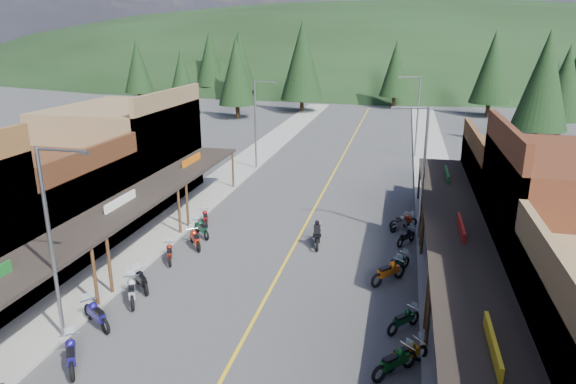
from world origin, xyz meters
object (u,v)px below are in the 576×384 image
Objects in this scene: bike_west_9 at (195,238)px; streetlight_2 at (421,168)px; shop_west_2 at (40,208)px; pine_9 at (566,83)px; pine_2 at (302,60)px; pine_3 at (396,68)px; pine_10 at (236,71)px; bike_west_5 at (96,313)px; bike_east_5 at (395,361)px; pine_7 at (210,59)px; rider_on_bike at (318,235)px; bike_west_6 at (132,290)px; bike_east_8 at (389,271)px; bike_east_7 at (404,319)px; bike_west_4 at (71,353)px; pine_0 at (138,66)px; bike_east_9 at (398,262)px; bike_west_7 at (141,280)px; streetlight_1 at (257,121)px; pine_8 at (182,82)px; bike_east_10 at (406,236)px; pedestrian_east_b at (427,189)px; bike_east_6 at (406,353)px; shop_east_3 at (530,191)px; pine_11 at (544,80)px; shop_west_3 at (126,154)px; bike_west_11 at (205,217)px; bike_east_11 at (400,222)px; bike_west_8 at (170,252)px; bike_west_10 at (201,228)px; streetlight_0 at (53,238)px; bike_east_12 at (403,220)px; pine_1 at (239,60)px; pine_4 at (493,67)px; pedestrian_east_a at (446,356)px; streetlight_3 at (416,113)px.

streetlight_2 is at bearing -19.14° from bike_west_9.
pine_9 reaches higher than shop_west_2.
pine_3 is (14.00, 8.00, -1.51)m from pine_2.
pine_10 reaches higher than bike_west_5.
pine_7 is at bearing 158.68° from bike_east_5.
rider_on_bike is (-22.66, -39.29, -5.71)m from pine_9.
pine_9 reaches higher than bike_west_6.
bike_east_7 is at bearing -39.00° from bike_east_8.
pine_9 is at bearing 25.57° from bike_west_4.
pine_0 reaches higher than bike_east_9.
pine_0 is at bearing 59.94° from bike_west_5.
streetlight_1 is at bearing 48.10° from bike_west_7.
pine_8 is 4.35× the size of rider_on_bike.
pedestrian_east_b reaches higher than bike_east_10.
bike_east_6 is at bearing -55.19° from pine_0.
bike_west_7 is 21.88m from pedestrian_east_b.
shop_east_3 is 0.88× the size of pine_11.
shop_west_3 is 1.36× the size of streetlight_2.
pine_9 is 5.54× the size of bike_west_11.
bike_west_7 is at bearing -98.47° from pine_3.
rider_on_bike is at bearing -105.31° from bike_east_11.
bike_west_8 is 3.80m from bike_west_10.
pine_9 is 0.87× the size of pine_11.
shop_west_3 is 18.62m from streetlight_0.
pine_2 is 54.75m from bike_west_9.
bike_east_8 is (37.54, -74.09, -6.58)m from pine_7.
bike_west_11 is (-13.27, -0.48, -3.90)m from streetlight_2.
shop_west_3 is 20.78m from bike_west_4.
bike_east_5 is at bearing -109.63° from pine_9.
bike_west_11 is at bearing 177.38° from bike_east_5.
pine_10 is at bearing -143.97° from pine_3.
bike_east_7 is at bearing -34.05° from shop_west_3.
shop_west_2 is 5.65× the size of bike_east_12.
pine_11 is 6.17× the size of bike_west_10.
bike_west_11 is 12.70m from bike_east_10.
bike_east_5 is at bearing -54.35° from bike_east_9.
bike_east_7 is 12.02m from bike_east_12.
pine_10 is (22.00, -12.00, 0.30)m from pine_0.
bike_west_10 is at bearing -169.45° from streetlight_2.
pine_1 is at bearing 61.41° from bike_west_10.
rider_on_bike is at bearing 178.27° from bike_east_8.
pine_4 is 6.10× the size of bike_west_9.
pine_9 is at bearing 73.09° from shop_east_3.
pine_4 reaches higher than bike_west_5.
shop_west_3 is 5.38× the size of bike_east_6.
pine_9 is 53.26m from pedestrian_east_a.
pedestrian_east_b is (1.82, 6.08, 0.51)m from bike_east_11.
bike_west_6 is at bearing -139.35° from rider_on_bike.
streetlight_3 is at bearing 36.48° from bike_west_4.
bike_east_9 is 0.82× the size of rider_on_bike.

